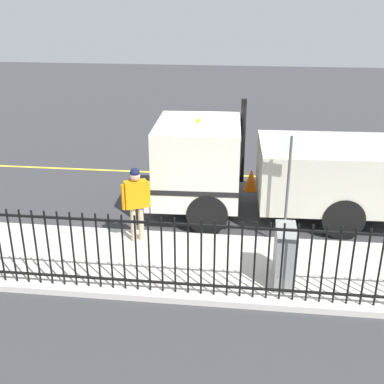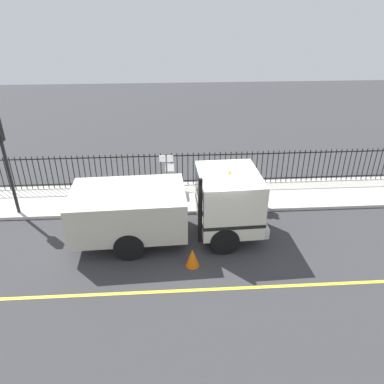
# 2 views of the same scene
# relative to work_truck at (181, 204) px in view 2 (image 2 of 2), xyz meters

# --- Properties ---
(ground_plane) EXTENTS (54.93, 54.93, 0.00)m
(ground_plane) POSITION_rel_work_truck_xyz_m (-0.08, -0.81, -1.30)
(ground_plane) COLOR #38383A
(ground_plane) RESTS_ON ground
(sidewalk_slab) EXTENTS (2.59, 24.97, 0.12)m
(sidewalk_slab) POSITION_rel_work_truck_xyz_m (2.76, -0.81, -1.24)
(sidewalk_slab) COLOR beige
(sidewalk_slab) RESTS_ON ground
(lane_marking) EXTENTS (0.12, 22.47, 0.01)m
(lane_marking) POSITION_rel_work_truck_xyz_m (-2.75, -0.81, -1.30)
(lane_marking) COLOR yellow
(lane_marking) RESTS_ON ground
(work_truck) EXTENTS (2.65, 6.48, 2.70)m
(work_truck) POSITION_rel_work_truck_xyz_m (0.00, 0.00, 0.00)
(work_truck) COLOR silver
(work_truck) RESTS_ON ground
(worker_standing) EXTENTS (0.40, 0.57, 1.68)m
(worker_standing) POSITION_rel_work_truck_xyz_m (1.94, -2.75, -0.15)
(worker_standing) COLOR orange
(worker_standing) RESTS_ON sidewalk_slab
(iron_fence) EXTENTS (0.04, 21.26, 1.49)m
(iron_fence) POSITION_rel_work_truck_xyz_m (3.84, -0.81, -0.43)
(iron_fence) COLOR black
(iron_fence) RESTS_ON sidewalk_slab
(traffic_light_near) EXTENTS (0.30, 0.21, 3.73)m
(traffic_light_near) POSITION_rel_work_truck_xyz_m (1.86, 6.20, 1.47)
(traffic_light_near) COLOR black
(traffic_light_near) RESTS_ON sidewalk_slab
(utility_cabinet) EXTENTS (0.82, 0.37, 1.10)m
(utility_cabinet) POSITION_rel_work_truck_xyz_m (3.26, 0.34, -0.63)
(utility_cabinet) COLOR gray
(utility_cabinet) RESTS_ON sidewalk_slab
(traffic_cone) EXTENTS (0.43, 0.43, 0.61)m
(traffic_cone) POSITION_rel_work_truck_xyz_m (-1.64, -0.29, -1.00)
(traffic_cone) COLOR orange
(traffic_cone) RESTS_ON ground
(street_sign) EXTENTS (0.06, 0.50, 2.38)m
(street_sign) POSITION_rel_work_truck_xyz_m (1.59, 0.45, 0.30)
(street_sign) COLOR #4C4C4C
(street_sign) RESTS_ON sidewalk_slab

